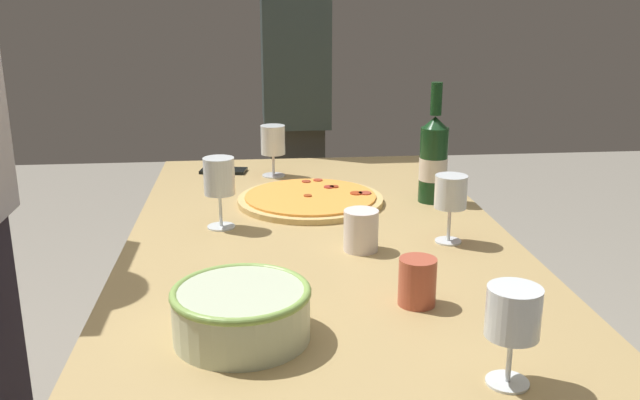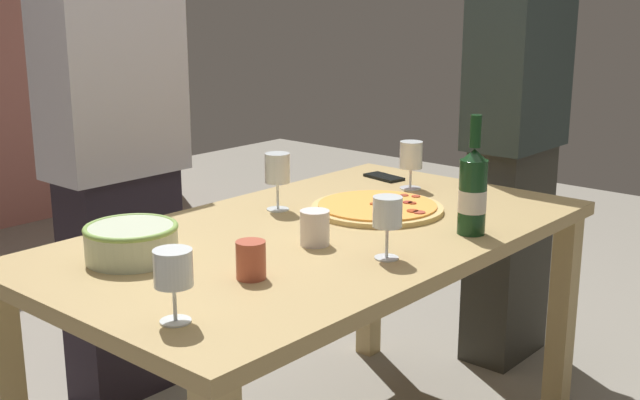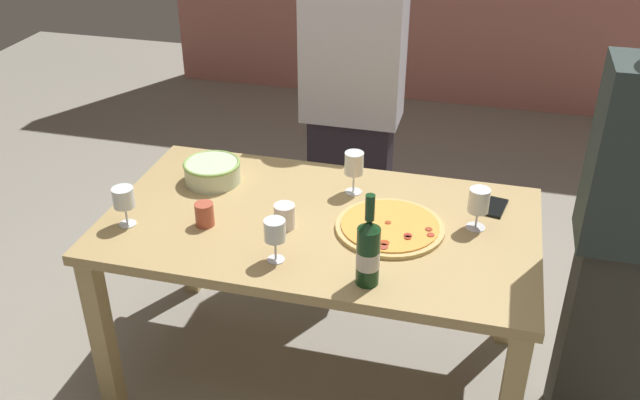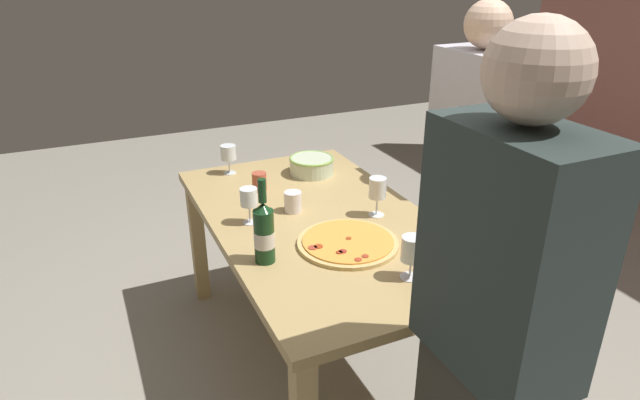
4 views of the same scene
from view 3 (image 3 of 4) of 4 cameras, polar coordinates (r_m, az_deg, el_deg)
ground_plane at (r=3.08m, az=0.00°, el=-13.57°), size 8.00×8.00×0.00m
dining_table at (r=2.66m, az=0.00°, el=-3.32°), size 1.60×0.90×0.75m
pizza at (r=2.57m, az=5.71°, el=-2.14°), size 0.40×0.40×0.02m
serving_bowl at (r=2.88m, az=-8.73°, el=2.36°), size 0.23×0.23×0.09m
wine_bottle at (r=2.23m, az=3.93°, el=-4.18°), size 0.08×0.08×0.33m
wine_glass_near_pizza at (r=2.63m, az=-15.64°, el=0.12°), size 0.08×0.08×0.15m
wine_glass_by_bottle at (r=2.58m, az=12.75°, el=-0.21°), size 0.08×0.08×0.16m
wine_glass_far_left at (r=2.34m, az=-3.68°, el=-2.64°), size 0.07×0.07×0.16m
wine_glass_far_right at (r=2.74m, az=2.78°, el=2.91°), size 0.07×0.07×0.17m
cup_amber at (r=2.60m, az=-9.35°, el=-1.15°), size 0.07×0.07×0.09m
cup_ceramic at (r=2.55m, az=-2.89°, el=-1.32°), size 0.08×0.08×0.09m
cell_phone at (r=2.76m, az=14.05°, el=-0.58°), size 0.10×0.15×0.01m
person_host at (r=2.54m, az=24.43°, el=-2.78°), size 0.40×0.24×1.68m
person_guest_left at (r=3.34m, az=2.59°, el=6.93°), size 0.45×0.24×1.62m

